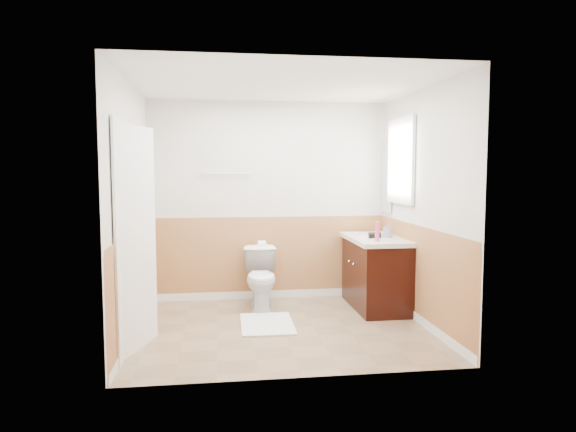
{
  "coord_description": "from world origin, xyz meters",
  "views": [
    {
      "loc": [
        -0.65,
        -5.21,
        1.64
      ],
      "look_at": [
        0.1,
        0.25,
        1.15
      ],
      "focal_mm": 32.2,
      "sensor_mm": 36.0,
      "label": 1
    }
  ],
  "objects": [
    {
      "name": "hair_dryer_body",
      "position": [
        1.16,
        0.57,
        0.89
      ],
      "size": [
        0.14,
        0.07,
        0.07
      ],
      "primitive_type": "cylinder",
      "rotation": [
        0.0,
        1.57,
        0.0
      ],
      "color": "black",
      "rests_on": "countertop"
    },
    {
      "name": "ceiling",
      "position": [
        0.0,
        0.0,
        2.5
      ],
      "size": [
        3.0,
        3.0,
        0.0
      ],
      "primitive_type": "plane",
      "rotation": [
        3.14,
        0.0,
        0.0
      ],
      "color": "white",
      "rests_on": "floor"
    },
    {
      "name": "wall_right",
      "position": [
        1.5,
        0.0,
        1.25
      ],
      "size": [
        0.0,
        3.0,
        3.0
      ],
      "primitive_type": "plane",
      "rotation": [
        1.57,
        0.0,
        -1.57
      ],
      "color": "silver",
      "rests_on": "floor"
    },
    {
      "name": "window_frame",
      "position": [
        1.47,
        0.59,
        1.75
      ],
      "size": [
        0.04,
        0.8,
        1.0
      ],
      "primitive_type": "cube",
      "color": "white",
      "rests_on": "wall_right"
    },
    {
      "name": "tp_holder_bar",
      "position": [
        -0.1,
        1.23,
        0.7
      ],
      "size": [
        0.14,
        0.02,
        0.02
      ],
      "primitive_type": "cylinder",
      "rotation": [
        0.0,
        1.57,
        0.0
      ],
      "color": "silver",
      "rests_on": "wall_back"
    },
    {
      "name": "window_glass",
      "position": [
        1.49,
        0.59,
        1.75
      ],
      "size": [
        0.01,
        0.7,
        0.9
      ],
      "primitive_type": "cube",
      "color": "white",
      "rests_on": "wall_right"
    },
    {
      "name": "wall_front",
      "position": [
        0.0,
        -1.3,
        1.25
      ],
      "size": [
        3.0,
        0.0,
        3.0
      ],
      "primitive_type": "plane",
      "rotation": [
        -1.57,
        0.0,
        0.0
      ],
      "color": "silver",
      "rests_on": "floor"
    },
    {
      "name": "vanity_cabinet",
      "position": [
        1.21,
        0.66,
        0.4
      ],
      "size": [
        0.55,
        1.1,
        0.8
      ],
      "primitive_type": "cube",
      "color": "black",
      "rests_on": "floor"
    },
    {
      "name": "vanity_knob_left",
      "position": [
        0.91,
        0.56,
        0.55
      ],
      "size": [
        0.03,
        0.03,
        0.03
      ],
      "primitive_type": "sphere",
      "color": "#B5B5BB",
      "rests_on": "vanity_cabinet"
    },
    {
      "name": "floor",
      "position": [
        0.0,
        0.0,
        0.0
      ],
      "size": [
        3.0,
        3.0,
        0.0
      ],
      "primitive_type": "plane",
      "color": "#8C7051",
      "rests_on": "ground"
    },
    {
      "name": "faucet",
      "position": [
        1.39,
        0.81,
        0.92
      ],
      "size": [
        0.02,
        0.02,
        0.14
      ],
      "primitive_type": "cylinder",
      "color": "#BCBBC2",
      "rests_on": "countertop"
    },
    {
      "name": "wainscot_back",
      "position": [
        0.0,
        1.29,
        0.5
      ],
      "size": [
        3.0,
        0.0,
        3.0
      ],
      "primitive_type": "plane",
      "rotation": [
        1.57,
        0.0,
        0.0
      ],
      "color": "#BF7E4C",
      "rests_on": "floor"
    },
    {
      "name": "tp_roll",
      "position": [
        -0.1,
        1.23,
        0.7
      ],
      "size": [
        0.1,
        0.11,
        0.11
      ],
      "primitive_type": "cylinder",
      "rotation": [
        0.0,
        1.57,
        0.0
      ],
      "color": "white",
      "rests_on": "tp_holder_bar"
    },
    {
      "name": "wainscot_front",
      "position": [
        0.0,
        -1.29,
        0.5
      ],
      "size": [
        3.0,
        0.0,
        3.0
      ],
      "primitive_type": "plane",
      "rotation": [
        -1.57,
        0.0,
        0.0
      ],
      "color": "#BF7E4C",
      "rests_on": "floor"
    },
    {
      "name": "wainscot_right",
      "position": [
        1.49,
        0.0,
        0.5
      ],
      "size": [
        0.0,
        2.6,
        2.6
      ],
      "primitive_type": "plane",
      "rotation": [
        1.57,
        0.0,
        -1.57
      ],
      "color": "#BF7E4C",
      "rests_on": "floor"
    },
    {
      "name": "door_frame",
      "position": [
        -1.48,
        -0.45,
        1.03
      ],
      "size": [
        0.02,
        0.92,
        2.1
      ],
      "primitive_type": "cube",
      "color": "white",
      "rests_on": "wall_left"
    },
    {
      "name": "toilet",
      "position": [
        -0.14,
        0.83,
        0.36
      ],
      "size": [
        0.41,
        0.71,
        0.71
      ],
      "primitive_type": "imported",
      "rotation": [
        0.0,
        0.0,
        -0.02
      ],
      "color": "white",
      "rests_on": "floor"
    },
    {
      "name": "bath_mat",
      "position": [
        -0.14,
        0.13,
        0.01
      ],
      "size": [
        0.57,
        0.81,
        0.02
      ],
      "primitive_type": "cube",
      "rotation": [
        0.0,
        0.0,
        -0.02
      ],
      "color": "white",
      "rests_on": "floor"
    },
    {
      "name": "hair_dryer_handle",
      "position": [
        1.13,
        0.59,
        0.86
      ],
      "size": [
        0.03,
        0.03,
        0.07
      ],
      "primitive_type": "cylinder",
      "color": "black",
      "rests_on": "countertop"
    },
    {
      "name": "wall_back",
      "position": [
        0.0,
        1.3,
        1.25
      ],
      "size": [
        3.0,
        0.0,
        3.0
      ],
      "primitive_type": "plane",
      "rotation": [
        1.57,
        0.0,
        0.0
      ],
      "color": "silver",
      "rests_on": "floor"
    },
    {
      "name": "tp_sheet",
      "position": [
        -0.1,
        1.23,
        0.59
      ],
      "size": [
        0.1,
        0.01,
        0.16
      ],
      "primitive_type": "cube",
      "color": "white",
      "rests_on": "tp_roll"
    },
    {
      "name": "soap_dispenser",
      "position": [
        1.33,
        0.6,
        0.94
      ],
      "size": [
        0.1,
        0.11,
        0.17
      ],
      "primitive_type": "imported",
      "rotation": [
        0.0,
        0.0,
        0.42
      ],
      "color": "#8B909D",
      "rests_on": "countertop"
    },
    {
      "name": "lotion_bottle",
      "position": [
        1.11,
        0.31,
        0.96
      ],
      "size": [
        0.05,
        0.05,
        0.22
      ],
      "primitive_type": "cylinder",
      "color": "#E53B7D",
      "rests_on": "countertop"
    },
    {
      "name": "countertop",
      "position": [
        1.2,
        0.66,
        0.83
      ],
      "size": [
        0.6,
        1.15,
        0.05
      ],
      "primitive_type": "cube",
      "color": "white",
      "rests_on": "vanity_cabinet"
    },
    {
      "name": "door_knob",
      "position": [
        -1.34,
        -0.12,
        0.95
      ],
      "size": [
        0.06,
        0.06,
        0.06
      ],
      "primitive_type": "sphere",
      "color": "silver",
      "rests_on": "door"
    },
    {
      "name": "wall_left",
      "position": [
        -1.5,
        0.0,
        1.25
      ],
      "size": [
        0.0,
        3.0,
        3.0
      ],
      "primitive_type": "plane",
      "rotation": [
        1.57,
        0.0,
        1.57
      ],
      "color": "silver",
      "rests_on": "floor"
    },
    {
      "name": "wainscot_left",
      "position": [
        -1.49,
        0.0,
        0.5
      ],
      "size": [
        0.0,
        2.6,
        2.6
      ],
      "primitive_type": "plane",
      "rotation": [
        1.57,
        0.0,
        1.57
      ],
      "color": "#BF7E4C",
      "rests_on": "floor"
    },
    {
      "name": "sink_basin",
      "position": [
        1.21,
        0.81,
        0.86
      ],
      "size": [
        0.36,
        0.36,
        0.02
      ],
      "primitive_type": "cylinder",
      "color": "white",
      "rests_on": "countertop"
    },
    {
      "name": "towel_bar",
      "position": [
        -0.55,
        1.25,
        1.6
      ],
      "size": [
        0.62,
        0.02,
        0.02
      ],
      "primitive_type": "cylinder",
      "rotation": [
        0.0,
        1.57,
        0.0
      ],
      "color": "silver",
      "rests_on": "wall_back"
    },
    {
      "name": "mirror_panel",
      "position": [
        1.48,
        1.1,
        1.55
      ],
      "size": [
        0.02,
        0.35,
        0.9
      ],
      "primitive_type": "cube",
      "color": "silver",
      "rests_on": "wall_right"
    },
    {
      "name": "door",
      "position": [
        -1.4,
        -0.45,
        1.02
      ],
      "size": [
        0.29,
        0.78,
        2.04
      ],
      "primitive_type": "cube",
      "rotation": [
        0.0,
        0.0,
        -0.31
      ],
      "color": "white",
      "rests_on": "wall_left"
    },
    {
      "name": "vanity_knob_right",
      "position": [
        0.91,
        0.76,
        0.55
      ],
      "size": [
        0.03,
        0.03,
        0.03
      ],
      "primitive_type": "sphere",
      "color": "silver",
      "rests_on": "vanity_cabinet"
    }
  ]
}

